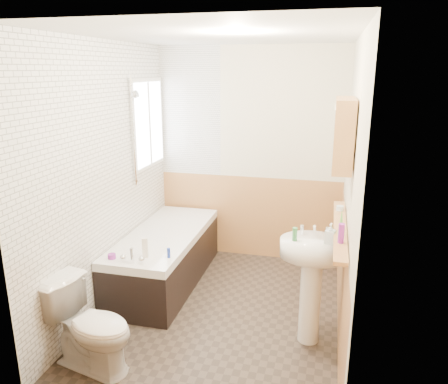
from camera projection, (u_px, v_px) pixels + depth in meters
The scene contains 26 objects.
floor at pixel (220, 312), 4.17m from camera, with size 2.80×2.80×0.00m, color #302721.
ceiling at pixel (219, 35), 3.49m from camera, with size 2.80×2.80×0.00m, color white.
wall_back at pixel (250, 156), 5.15m from camera, with size 2.20×0.02×2.50m, color beige.
wall_front at pixel (159, 247), 2.51m from camera, with size 2.20×0.02×2.50m, color beige.
wall_left at pixel (105, 178), 4.09m from camera, with size 0.02×2.80×2.50m, color beige.
wall_right at pixel (351, 194), 3.57m from camera, with size 0.02×2.80×2.50m, color beige.
wainscot_right at pixel (341, 277), 3.78m from camera, with size 0.01×2.80×1.00m, color tan.
wainscot_front at pixel (165, 356), 2.74m from camera, with size 2.20×0.01×1.00m, color tan.
wainscot_back at pixel (248, 216), 5.33m from camera, with size 2.20×0.01×1.00m, color tan.
tile_cladding_left at pixel (108, 178), 4.08m from camera, with size 0.01×2.80×2.50m, color white.
tile_return_back at pixel (190, 112), 5.16m from camera, with size 0.75×0.01×1.50m, color white.
window at pixel (149, 124), 4.86m from camera, with size 0.03×0.79×0.99m.
bathtub at pixel (165, 256), 4.69m from camera, with size 0.70×1.75×0.71m.
shower_riser at pixel (134, 122), 4.43m from camera, with size 0.10×0.07×1.12m.
toilet at pixel (91, 326), 3.32m from camera, with size 0.40×0.71×0.70m, color white.
sink at pixel (312, 270), 3.57m from camera, with size 0.54×0.43×1.03m.
pine_shelf at pixel (340, 228), 3.54m from camera, with size 0.10×1.41×0.03m, color tan.
medicine_cabinet at pixel (343, 134), 3.37m from camera, with size 0.15×0.60×0.54m.
foam_can at pixel (341, 233), 3.18m from camera, with size 0.05×0.05×0.15m, color purple.
green_bottle at pixel (341, 222), 3.33m from camera, with size 0.04×0.04×0.21m, color #59C647.
black_jar at pixel (340, 208), 3.92m from camera, with size 0.07×0.07×0.04m, color silver.
soap_bottle at pixel (330, 239), 3.42m from camera, with size 0.07×0.17×0.08m, color silver.
clear_bottle at pixel (295, 234), 3.47m from camera, with size 0.04×0.04×0.11m, color #388447.
blue_gel at pixel (145, 248), 3.98m from camera, with size 0.05×0.03×0.19m, color silver.
cream_jar at pixel (112, 256), 3.98m from camera, with size 0.07×0.07×0.05m, color purple.
orange_bottle at pixel (169, 253), 3.99m from camera, with size 0.03×0.03×0.09m, color #19339E.
Camera 1 is at (0.93, -3.59, 2.24)m, focal length 35.00 mm.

